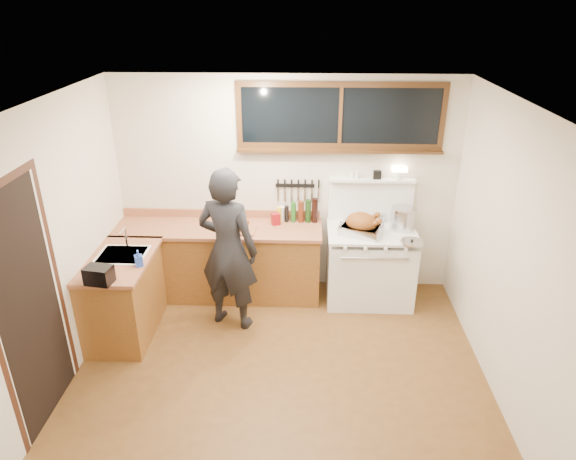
{
  "coord_description": "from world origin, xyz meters",
  "views": [
    {
      "loc": [
        0.23,
        -3.98,
        3.39
      ],
      "look_at": [
        0.05,
        0.85,
        1.15
      ],
      "focal_mm": 32.0,
      "sensor_mm": 36.0,
      "label": 1
    }
  ],
  "objects_px": {
    "vintage_stove": "(370,264)",
    "cutting_board": "(240,227)",
    "man": "(228,250)",
    "roast_turkey": "(362,225)"
  },
  "relations": [
    {
      "from": "vintage_stove",
      "to": "cutting_board",
      "type": "distance_m",
      "value": 1.59
    },
    {
      "from": "vintage_stove",
      "to": "roast_turkey",
      "type": "distance_m",
      "value": 0.56
    },
    {
      "from": "vintage_stove",
      "to": "cutting_board",
      "type": "bearing_deg",
      "value": -176.98
    },
    {
      "from": "vintage_stove",
      "to": "cutting_board",
      "type": "relative_size",
      "value": 4.42
    },
    {
      "from": "man",
      "to": "cutting_board",
      "type": "xyz_separation_m",
      "value": [
        0.07,
        0.49,
        0.04
      ]
    },
    {
      "from": "vintage_stove",
      "to": "cutting_board",
      "type": "xyz_separation_m",
      "value": [
        -1.52,
        -0.08,
        0.48
      ]
    },
    {
      "from": "man",
      "to": "cutting_board",
      "type": "relative_size",
      "value": 5.1
    },
    {
      "from": "cutting_board",
      "to": "roast_turkey",
      "type": "distance_m",
      "value": 1.38
    },
    {
      "from": "man",
      "to": "roast_turkey",
      "type": "distance_m",
      "value": 1.53
    },
    {
      "from": "man",
      "to": "roast_turkey",
      "type": "height_order",
      "value": "man"
    }
  ]
}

